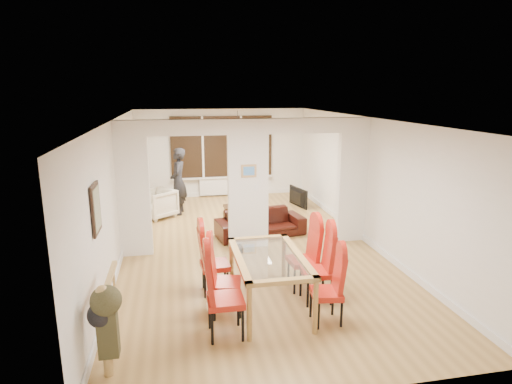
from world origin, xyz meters
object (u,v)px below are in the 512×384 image
object	(u,v)px
sofa	(260,223)
dining_chair_lb	(225,278)
dining_table	(269,281)
dining_chair_rc	(303,256)
dining_chair_rb	(316,266)
dining_chair_lc	(215,260)
person	(178,181)
bowl	(243,204)
coffee_table	(243,210)
dining_chair_la	(225,294)
armchair	(157,204)
dining_chair_ra	(327,288)
television	(295,197)
bottle	(238,200)

from	to	relation	value
sofa	dining_chair_lb	bearing A→B (deg)	-119.75
dining_table	dining_chair_rc	xyz separation A→B (m)	(0.67, 0.50, 0.14)
dining_chair_rb	dining_chair_rc	bearing A→B (deg)	105.12
dining_chair_lc	person	distance (m)	4.65
bowl	dining_chair_lc	bearing A→B (deg)	-105.14
dining_chair_lc	coffee_table	xyz separation A→B (m)	(1.15, 4.26, -0.43)
dining_chair_la	person	xyz separation A→B (m)	(-0.48, 5.86, 0.27)
dining_chair_la	dining_chair_lb	bearing A→B (deg)	83.53
dining_chair_la	armchair	bearing A→B (deg)	100.72
coffee_table	bowl	world-z (taller)	bowl
dining_chair_la	dining_chair_ra	distance (m)	1.40
dining_table	dining_chair_la	distance (m)	0.97
dining_chair_lb	television	size ratio (longest dim) A/B	1.20
dining_chair_ra	person	bearing A→B (deg)	116.32
dining_chair_rc	television	distance (m)	5.02
television	bottle	size ratio (longest dim) A/B	3.20
television	bowl	xyz separation A→B (m)	(-1.52, -0.44, -0.01)
dining_chair_la	armchair	world-z (taller)	dining_chair_la
coffee_table	sofa	bearing A→B (deg)	-86.74
dining_chair_ra	person	xyz separation A→B (m)	(-1.87, 5.81, 0.35)
television	dining_chair_rc	bearing A→B (deg)	151.30
dining_table	dining_chair_lc	world-z (taller)	dining_chair_lc
person	bowl	bearing A→B (deg)	84.24
sofa	person	world-z (taller)	person
coffee_table	bowl	bearing A→B (deg)	67.58
coffee_table	bowl	distance (m)	0.14
dining_chair_rc	sofa	xyz separation A→B (m)	(-0.14, 2.66, -0.27)
bowl	sofa	bearing A→B (deg)	-87.05
dining_chair_rb	dining_chair_ra	bearing A→B (deg)	-90.52
person	dining_chair_rb	bearing A→B (deg)	26.24
bottle	bowl	size ratio (longest dim) A/B	1.36
dining_chair_lb	dining_chair_la	bearing A→B (deg)	-86.28
dining_table	coffee_table	distance (m)	4.91
sofa	dining_chair_rb	bearing A→B (deg)	-95.74
dining_chair_rc	sofa	distance (m)	2.68
dining_chair_lc	sofa	bearing A→B (deg)	59.75
armchair	television	distance (m)	3.72
dining_chair_lc	person	xyz separation A→B (m)	(-0.47, 4.61, 0.32)
dining_chair_la	sofa	bearing A→B (deg)	72.21
armchair	coffee_table	world-z (taller)	armchair
television	bottle	bearing A→B (deg)	89.98
dining_chair_lb	sofa	xyz separation A→B (m)	(1.17, 3.23, -0.27)
dining_chair_ra	coffee_table	xyz separation A→B (m)	(-0.26, 5.45, -0.39)
television	coffee_table	distance (m)	1.60
dining_chair_rb	armchair	xyz separation A→B (m)	(-2.49, 4.95, -0.19)
dining_chair_lb	dining_chair_rb	size ratio (longest dim) A/B	0.98
coffee_table	bottle	bearing A→B (deg)	160.08
sofa	coffee_table	world-z (taller)	sofa
dining_chair_rb	coffee_table	xyz separation A→B (m)	(-0.32, 4.83, -0.44)
bowl	dining_chair_rb	bearing A→B (deg)	-86.34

